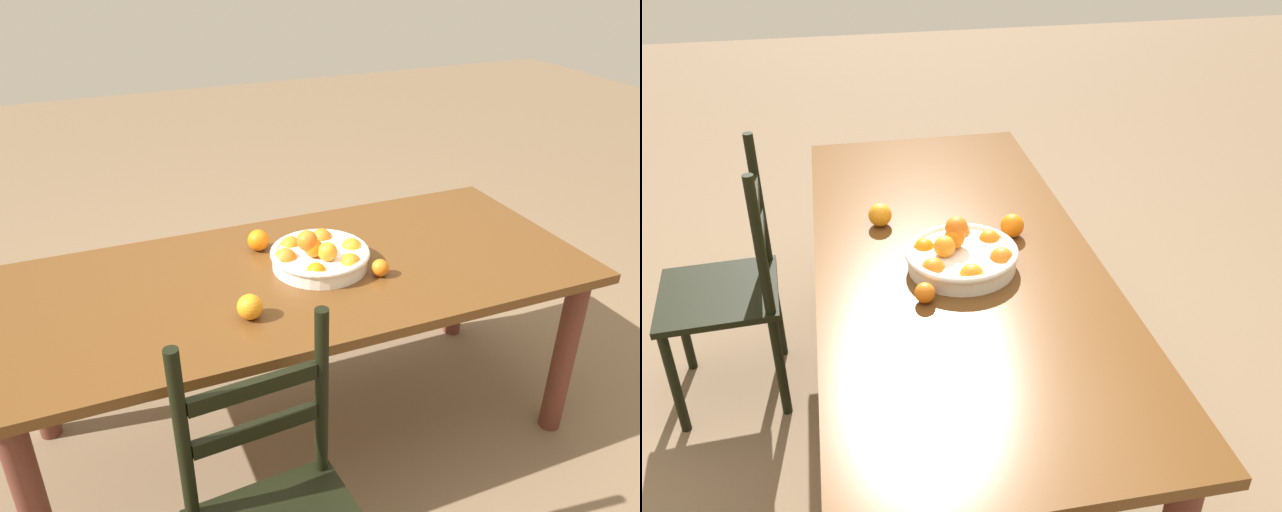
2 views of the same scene
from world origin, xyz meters
The scene contains 6 objects.
ground_plane centered at (0.00, 0.00, 0.00)m, with size 12.00×12.00×0.00m, color brown.
dining_table centered at (0.00, 0.00, 0.62)m, with size 2.03×0.88×0.72m.
fruit_bowl centered at (-0.08, -0.01, 0.77)m, with size 0.35×0.35×0.15m.
orange_loose_0 centered at (0.08, -0.21, 0.76)m, with size 0.08×0.08×0.08m, color orange.
orange_loose_1 centered at (-0.24, 0.13, 0.75)m, with size 0.06×0.06×0.06m, color orange.
orange_loose_2 centered at (0.24, 0.21, 0.76)m, with size 0.08×0.08×0.08m, color orange.
Camera 1 is at (0.65, 1.77, 1.79)m, focal length 35.10 mm.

